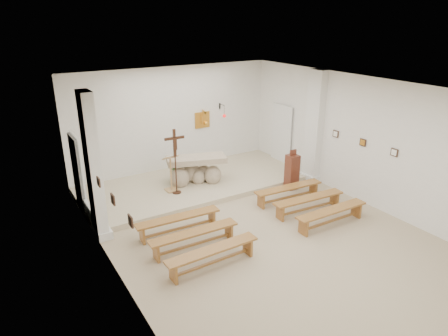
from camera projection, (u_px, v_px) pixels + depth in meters
ground at (263, 234)px, 9.70m from camera, size 7.00×10.00×0.00m
wall_left at (115, 202)px, 7.37m from camera, size 0.02×10.00×3.50m
wall_right at (369, 143)px, 10.77m from camera, size 0.02×10.00×3.50m
wall_back at (174, 121)px, 13.04m from camera, size 7.00×0.02×3.50m
ceiling at (269, 90)px, 8.45m from camera, size 7.00×10.00×0.02m
sanctuary_platform at (196, 183)px, 12.46m from camera, size 6.98×3.00×0.15m
pilaster_left at (93, 168)px, 9.02m from camera, size 0.26×0.55×3.50m
pilaster_right at (314, 127)px, 12.31m from camera, size 0.26×0.55×3.50m
gold_wall_relief at (202, 120)px, 13.57m from camera, size 0.55×0.04×0.55m
sanctuary_lamp at (224, 114)px, 13.65m from camera, size 0.11×0.36×0.44m
station_frame_left_front at (131, 221)px, 6.75m from camera, size 0.03×0.20×0.20m
station_frame_left_mid at (113, 199)px, 7.55m from camera, size 0.03×0.20×0.20m
station_frame_left_rear at (99, 182)px, 8.35m from camera, size 0.03×0.20×0.20m
station_frame_right_front at (394, 152)px, 10.14m from camera, size 0.03×0.20×0.20m
station_frame_right_mid at (363, 142)px, 10.93m from camera, size 0.03×0.20×0.20m
station_frame_right_rear at (336, 134)px, 11.73m from camera, size 0.03×0.20×0.20m
radiator_left at (91, 215)px, 10.08m from camera, size 0.10×0.85×0.52m
radiator_right at (297, 165)px, 13.42m from camera, size 0.10×0.85×0.52m
altar at (196, 172)px, 12.21m from camera, size 1.90×1.21×0.92m
lectern at (171, 173)px, 11.54m from camera, size 0.42×0.36×1.15m
crucifix_stand at (175, 157)px, 11.21m from camera, size 0.58×0.25×1.91m
potted_plant at (177, 172)px, 12.33m from camera, size 0.55×0.48×0.57m
donation_pedestal at (292, 172)px, 12.08m from camera, size 0.35×0.35×1.25m
bench_left_front at (178, 221)px, 9.65m from camera, size 2.12×0.44×0.45m
bench_right_front at (288, 190)px, 11.33m from camera, size 2.13×0.48×0.45m
bench_left_second at (194, 236)px, 8.98m from camera, size 2.12×0.39×0.45m
bench_right_second at (309, 201)px, 10.67m from camera, size 2.13×0.49×0.45m
bench_left_third at (212, 253)px, 8.32m from camera, size 2.12×0.38×0.45m
bench_right_third at (331, 213)px, 10.00m from camera, size 2.11×0.36×0.45m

